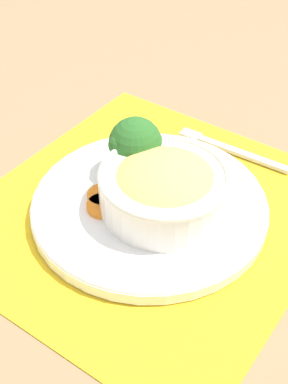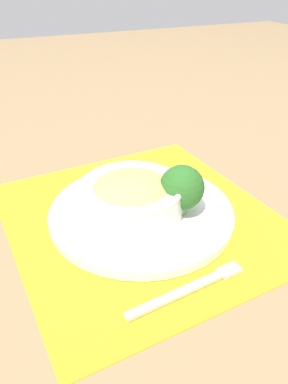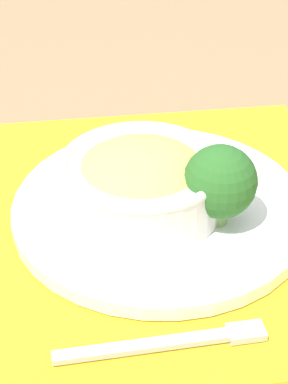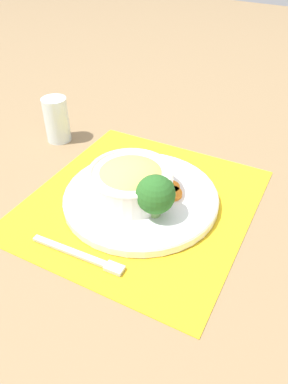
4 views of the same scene
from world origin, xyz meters
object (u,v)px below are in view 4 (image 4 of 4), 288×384
broccoli_floret (156,194)px  bowl (131,180)px  water_glass (57,122)px  fork (86,257)px

broccoli_floret → bowl: bearing=-113.2°
water_glass → fork: bearing=47.1°
broccoli_floret → fork: broccoli_floret is taller
broccoli_floret → water_glass: size_ratio=0.76×
bowl → water_glass: size_ratio=1.51×
water_glass → broccoli_floret: bearing=68.1°
water_glass → bowl: bearing=68.4°
broccoli_floret → fork: size_ratio=0.47×
bowl → broccoli_floret: size_ratio=1.98×
broccoli_floret → water_glass: bearing=-111.9°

